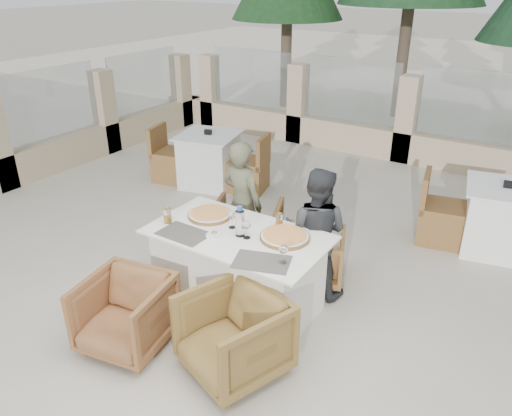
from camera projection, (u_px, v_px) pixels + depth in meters
The scene contains 24 objects.
ground at pixel (241, 306), 4.72m from camera, with size 80.00×80.00×0.00m, color beige.
sand_patch at pixel (496, 74), 15.37m from camera, with size 30.00×16.00×0.01m, color #FAEBCD.
perimeter_wall_far at pixel (407, 113), 8.03m from camera, with size 10.00×0.34×1.60m, color #CEB591, non-canonical shape.
perimeter_wall_left at pixel (54, 119), 7.71m from camera, with size 0.34×7.00×1.60m, color tan, non-canonical shape.
dining_table at pixel (238, 270), 4.58m from camera, with size 1.60×0.90×0.77m, color white, non-canonical shape.
placemat_near_left at pixel (184, 234), 4.41m from camera, with size 0.45×0.30×0.00m, color #57534B.
placemat_near_right at pixel (262, 262), 3.98m from camera, with size 0.45×0.30×0.00m, color #5C564F.
pizza_left at pixel (210, 214), 4.71m from camera, with size 0.41×0.41×0.05m, color #DA5C1D.
pizza_right at pixel (285, 236), 4.32m from camera, with size 0.44×0.44×0.06m, color orange.
water_bottle at pixel (240, 221), 4.32m from camera, with size 0.08×0.08×0.28m, color #C1DDFE.
wine_glass_centre at pixel (232, 219), 4.47m from camera, with size 0.08×0.08×0.18m, color white, non-canonical shape.
wine_glass_near at pixel (247, 229), 4.30m from camera, with size 0.08×0.08×0.18m, color white, non-canonical shape.
wine_glass_corner at pixel (283, 253), 3.93m from camera, with size 0.08×0.08×0.18m, color white, non-canonical shape.
beer_glass_left at pixel (167, 216), 4.57m from camera, with size 0.07×0.07×0.15m, color orange.
beer_glass_right at pixel (279, 220), 4.51m from camera, with size 0.06×0.06×0.13m, color orange.
olive_dish at pixel (214, 234), 4.36m from camera, with size 0.11×0.11×0.04m, color white, non-canonical shape.
armchair_far_left at pixel (246, 233), 5.36m from camera, with size 0.71×0.73×0.66m, color brown.
armchair_far_right at pixel (315, 256), 5.04m from camera, with size 0.58×0.59×0.54m, color #9C6B38.
armchair_near_left at pixel (126, 314), 4.11m from camera, with size 0.67×0.69×0.63m, color brown.
armchair_near_right at pixel (233, 335), 3.84m from camera, with size 0.71×0.73×0.67m, color olive.
diner_left at pixel (242, 203), 5.21m from camera, with size 0.49×0.32×1.36m, color #5B5B42.
diner_right at pixel (316, 233), 4.69m from camera, with size 0.63×0.49×1.29m, color #343638.
bg_table_a at pixel (209, 160), 7.26m from camera, with size 1.64×0.82×0.77m, color silver, non-canonical shape.
bg_table_b at pixel (500, 219), 5.52m from camera, with size 1.64×0.82×0.77m, color white, non-canonical shape.
Camera 1 is at (2.20, -3.18, 2.87)m, focal length 35.00 mm.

